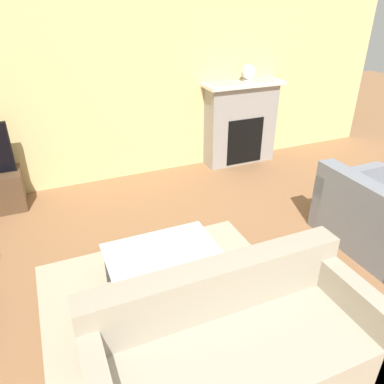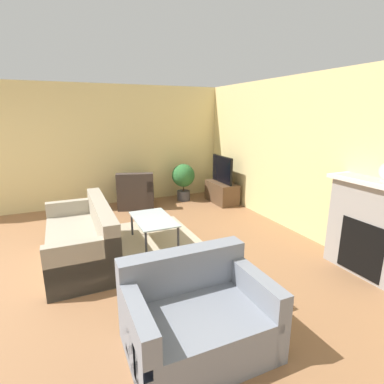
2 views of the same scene
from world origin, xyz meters
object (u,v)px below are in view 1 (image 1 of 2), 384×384
object	(u,v)px
couch_sectional	(233,350)
mantel_clock	(249,73)
coffee_table	(161,253)
couch_loveseat	(381,222)

from	to	relation	value
couch_sectional	mantel_clock	xyz separation A→B (m)	(2.05, 3.40, 1.10)
couch_sectional	coffee_table	distance (m)	1.11
couch_loveseat	coffee_table	world-z (taller)	couch_loveseat
couch_sectional	mantel_clock	bearing A→B (deg)	58.94
couch_sectional	couch_loveseat	bearing A→B (deg)	19.80
coffee_table	mantel_clock	distance (m)	3.33
couch_sectional	coffee_table	xyz separation A→B (m)	(-0.14, 1.10, 0.09)
mantel_clock	couch_loveseat	bearing A→B (deg)	-86.43
coffee_table	mantel_clock	xyz separation A→B (m)	(2.18, 2.30, 1.01)
coffee_table	mantel_clock	world-z (taller)	mantel_clock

